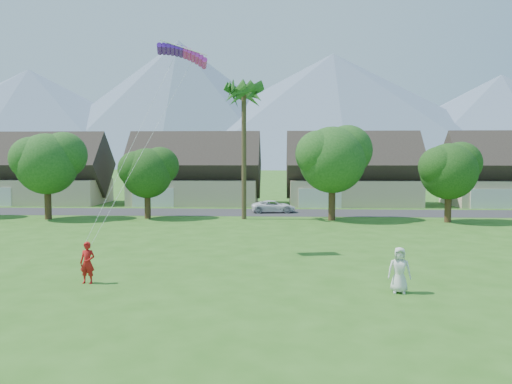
# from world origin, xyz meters

# --- Properties ---
(ground) EXTENTS (500.00, 500.00, 0.00)m
(ground) POSITION_xyz_m (0.00, 0.00, 0.00)
(ground) COLOR #2D6019
(ground) RESTS_ON ground
(street) EXTENTS (90.00, 7.00, 0.01)m
(street) POSITION_xyz_m (0.00, 34.00, 0.01)
(street) COLOR #2D2D30
(street) RESTS_ON ground
(kite_flyer) EXTENTS (0.73, 0.51, 1.89)m
(kite_flyer) POSITION_xyz_m (-7.36, 4.68, 0.95)
(kite_flyer) COLOR #B41514
(kite_flyer) RESTS_ON ground
(watcher) EXTENTS (1.02, 0.74, 1.93)m
(watcher) POSITION_xyz_m (6.33, 3.77, 0.97)
(watcher) COLOR silver
(watcher) RESTS_ON ground
(parked_car) EXTENTS (4.72, 2.56, 1.26)m
(parked_car) POSITION_xyz_m (0.64, 34.00, 0.63)
(parked_car) COLOR white
(parked_car) RESTS_ON ground
(mountain_ridge) EXTENTS (540.00, 240.00, 70.00)m
(mountain_ridge) POSITION_xyz_m (10.40, 260.00, 29.07)
(mountain_ridge) COLOR slate
(mountain_ridge) RESTS_ON ground
(houses_row) EXTENTS (72.75, 8.19, 8.86)m
(houses_row) POSITION_xyz_m (0.49, 42.99, 3.44)
(houses_row) COLOR beige
(houses_row) RESTS_ON ground
(tree_row) EXTENTS (62.27, 6.67, 8.45)m
(tree_row) POSITION_xyz_m (-1.14, 27.92, 4.89)
(tree_row) COLOR #47301C
(tree_row) RESTS_ON ground
(fan_palm) EXTENTS (3.00, 3.00, 13.80)m
(fan_palm) POSITION_xyz_m (-2.00, 28.50, 11.80)
(fan_palm) COLOR #4C3D26
(fan_palm) RESTS_ON ground
(parafoil_kite) EXTENTS (3.03, 1.18, 0.50)m
(parafoil_kite) POSITION_xyz_m (-4.33, 12.04, 11.77)
(parafoil_kite) COLOR #5D19C0
(parafoil_kite) RESTS_ON ground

